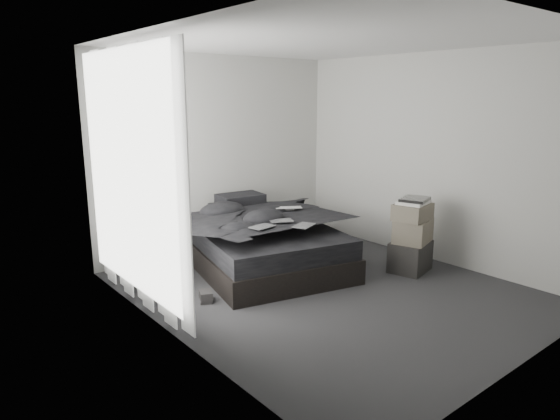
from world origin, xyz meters
TOP-DOWN VIEW (x-y plane):
  - floor at (0.00, 0.00)m, footprint 3.60×4.20m
  - ceiling at (0.00, 0.00)m, footprint 3.60×4.20m
  - wall_back at (0.00, 2.10)m, footprint 3.60×0.01m
  - wall_front at (0.00, -2.10)m, footprint 3.60×0.01m
  - wall_left at (-1.80, 0.00)m, footprint 0.01×4.20m
  - wall_right at (1.80, 0.00)m, footprint 0.01×4.20m
  - window_left at (-1.78, 0.90)m, footprint 0.02×2.00m
  - curtain_left at (-1.73, 0.90)m, footprint 0.06×2.12m
  - bed at (-0.09, 1.02)m, footprint 2.01×2.39m
  - mattress at (-0.09, 1.02)m, footprint 1.94×2.32m
  - duvet at (-0.10, 0.97)m, footprint 1.90×2.09m
  - pillow_lower at (0.05, 1.82)m, footprint 0.71×0.56m
  - pillow_upper at (0.11, 1.78)m, footprint 0.63×0.48m
  - laptop at (0.30, 0.98)m, footprint 0.40×0.36m
  - comic_a at (-0.46, 0.54)m, footprint 0.29×0.21m
  - comic_b at (-0.13, 0.61)m, footprint 0.31×0.27m
  - comic_c at (-0.07, 0.29)m, footprint 0.31×0.26m
  - side_stand at (-1.43, 1.41)m, footprint 0.51×0.51m
  - papers at (-1.42, 1.40)m, footprint 0.37×0.32m
  - floor_books at (-1.19, 0.54)m, footprint 0.18×0.21m
  - box_lower at (1.21, -0.20)m, footprint 0.57×0.49m
  - box_mid at (1.22, -0.21)m, footprint 0.55×0.49m
  - box_upper at (1.20, -0.21)m, footprint 0.50×0.43m
  - art_book_white at (1.21, -0.20)m, footprint 0.43×0.38m
  - art_book_snake at (1.22, -0.21)m, footprint 0.44×0.39m

SIDE VIEW (x-z plane):
  - floor at x=0.00m, z-range -0.01..0.01m
  - floor_books at x=-1.19m, z-range 0.00..0.12m
  - bed at x=-0.09m, z-range 0.00..0.28m
  - box_lower at x=1.21m, z-range 0.00..0.36m
  - side_stand at x=-1.43m, z-range 0.00..0.79m
  - mattress at x=-0.09m, z-range 0.28..0.51m
  - box_mid at x=1.22m, z-range 0.36..0.64m
  - pillow_lower at x=0.05m, z-range 0.51..0.65m
  - duvet at x=-0.10m, z-range 0.51..0.75m
  - pillow_upper at x=0.11m, z-range 0.65..0.78m
  - box_upper at x=1.20m, z-range 0.64..0.83m
  - comic_a at x=-0.46m, z-range 0.75..0.76m
  - comic_b at x=-0.13m, z-range 0.75..0.76m
  - laptop at x=0.30m, z-range 0.75..0.78m
  - comic_c at x=-0.07m, z-range 0.76..0.77m
  - papers at x=-1.42m, z-range 0.79..0.80m
  - art_book_white at x=1.21m, z-range 0.83..0.87m
  - art_book_snake at x=1.22m, z-range 0.87..0.90m
  - curtain_left at x=-1.73m, z-range 0.04..2.52m
  - wall_back at x=0.00m, z-range 0.00..2.60m
  - wall_front at x=0.00m, z-range 0.00..2.60m
  - wall_left at x=-1.80m, z-range 0.00..2.60m
  - wall_right at x=1.80m, z-range 0.00..2.60m
  - window_left at x=-1.78m, z-range 0.20..2.50m
  - ceiling at x=0.00m, z-range 2.60..2.60m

